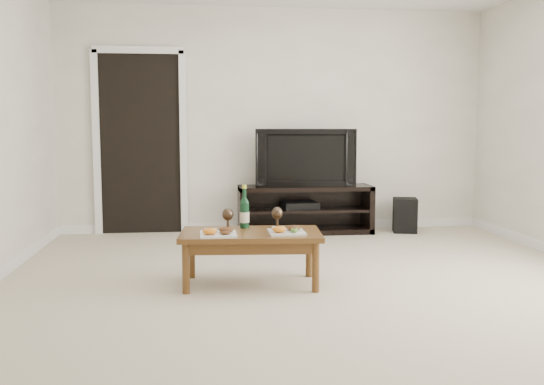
% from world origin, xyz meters
% --- Properties ---
extents(floor, '(5.50, 5.50, 0.00)m').
position_xyz_m(floor, '(0.00, 0.00, 0.00)').
color(floor, '#C1B59B').
rests_on(floor, ground).
extents(back_wall, '(5.00, 0.04, 2.60)m').
position_xyz_m(back_wall, '(0.00, 2.77, 1.30)').
color(back_wall, white).
rests_on(back_wall, ground).
extents(doorway, '(0.90, 0.02, 2.05)m').
position_xyz_m(doorway, '(-1.55, 2.73, 1.02)').
color(doorway, black).
rests_on(doorway, ground).
extents(media_console, '(1.54, 0.45, 0.55)m').
position_xyz_m(media_console, '(0.33, 2.50, 0.28)').
color(media_console, black).
rests_on(media_console, ground).
extents(television, '(1.15, 0.31, 0.66)m').
position_xyz_m(television, '(0.33, 2.50, 0.88)').
color(television, black).
rests_on(television, media_console).
extents(av_receiver, '(0.43, 0.34, 0.08)m').
position_xyz_m(av_receiver, '(0.26, 2.48, 0.33)').
color(av_receiver, black).
rests_on(av_receiver, media_console).
extents(subwoofer, '(0.32, 0.32, 0.40)m').
position_xyz_m(subwoofer, '(1.50, 2.41, 0.20)').
color(subwoofer, black).
rests_on(subwoofer, ground).
extents(coffee_table, '(1.13, 0.67, 0.42)m').
position_xyz_m(coffee_table, '(-0.49, 0.27, 0.21)').
color(coffee_table, brown).
rests_on(coffee_table, ground).
extents(plate_left, '(0.27, 0.27, 0.07)m').
position_xyz_m(plate_left, '(-0.74, 0.14, 0.45)').
color(plate_left, white).
rests_on(plate_left, coffee_table).
extents(plate_right, '(0.27, 0.27, 0.07)m').
position_xyz_m(plate_right, '(-0.22, 0.17, 0.45)').
color(plate_right, white).
rests_on(plate_right, coffee_table).
extents(wine_bottle, '(0.07, 0.07, 0.35)m').
position_xyz_m(wine_bottle, '(-0.52, 0.46, 0.59)').
color(wine_bottle, '#0D321B').
rests_on(wine_bottle, coffee_table).
extents(goblet_left, '(0.09, 0.09, 0.17)m').
position_xyz_m(goblet_left, '(-0.66, 0.40, 0.51)').
color(goblet_left, '#3A2B1F').
rests_on(goblet_left, coffee_table).
extents(goblet_right, '(0.09, 0.09, 0.17)m').
position_xyz_m(goblet_right, '(-0.26, 0.43, 0.51)').
color(goblet_right, '#3A2B1F').
rests_on(goblet_right, coffee_table).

